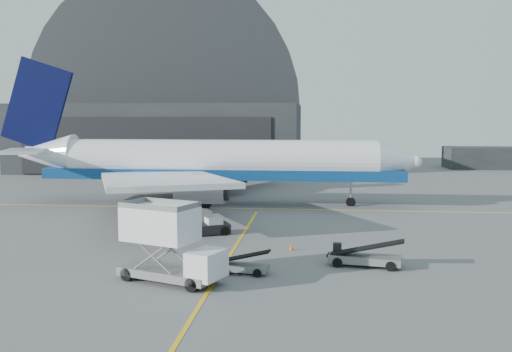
# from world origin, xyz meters

# --- Properties ---
(ground) EXTENTS (200.00, 200.00, 0.00)m
(ground) POSITION_xyz_m (0.00, 0.00, 0.00)
(ground) COLOR #565659
(ground) RESTS_ON ground
(taxi_lines) EXTENTS (80.00, 42.12, 0.02)m
(taxi_lines) POSITION_xyz_m (0.00, 12.67, 0.01)
(taxi_lines) COLOR yellow
(taxi_lines) RESTS_ON ground
(hangar) EXTENTS (50.00, 28.30, 28.00)m
(hangar) POSITION_xyz_m (-22.00, 64.95, 9.54)
(hangar) COLOR black
(hangar) RESTS_ON ground
(distant_bldg_a) EXTENTS (14.00, 8.00, 4.00)m
(distant_bldg_a) POSITION_xyz_m (38.00, 72.00, 0.00)
(distant_bldg_a) COLOR black
(distant_bldg_a) RESTS_ON ground
(airliner) EXTENTS (47.81, 46.37, 16.78)m
(airliner) POSITION_xyz_m (-6.35, 22.90, 4.70)
(airliner) COLOR white
(airliner) RESTS_ON ground
(catering_truck) EXTENTS (6.93, 4.63, 4.48)m
(catering_truck) POSITION_xyz_m (-2.72, -7.38, 2.27)
(catering_truck) COLOR slate
(catering_truck) RESTS_ON ground
(pushback_tug) EXTENTS (4.03, 3.25, 1.64)m
(pushback_tug) POSITION_xyz_m (-2.86, 6.47, 0.62)
(pushback_tug) COLOR black
(pushback_tug) RESTS_ON ground
(belt_loader_a) EXTENTS (4.17, 1.84, 1.56)m
(belt_loader_a) POSITION_xyz_m (1.13, -5.14, 0.48)
(belt_loader_a) COLOR slate
(belt_loader_a) RESTS_ON ground
(belt_loader_b) EXTENTS (5.10, 2.45, 1.90)m
(belt_loader_b) POSITION_xyz_m (9.24, -2.62, 0.59)
(belt_loader_b) COLOR slate
(belt_loader_b) RESTS_ON ground
(traffic_cone) EXTENTS (0.34, 0.34, 0.49)m
(traffic_cone) POSITION_xyz_m (4.29, 1.40, 0.23)
(traffic_cone) COLOR #E25207
(traffic_cone) RESTS_ON ground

